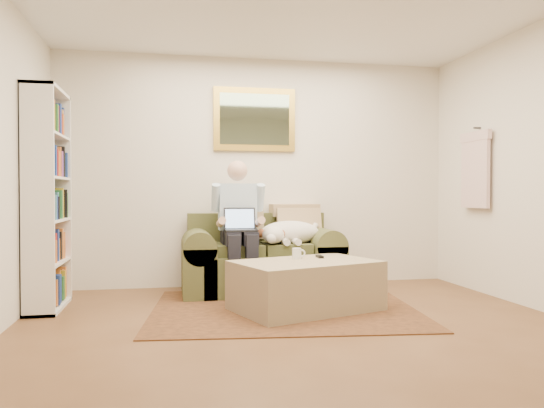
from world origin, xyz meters
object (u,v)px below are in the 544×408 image
object	(u,v)px
seated_man	(240,228)
bookshelf	(47,199)
sofa	(261,265)
ottoman	(306,286)
laptop	(240,225)
coffee_mug	(297,253)
sleeping_dog	(290,233)

from	to	relation	value
seated_man	bookshelf	xyz separation A→B (m)	(-1.80, -0.29, 0.30)
sofa	ottoman	xyz separation A→B (m)	(0.24, -0.98, -0.06)
laptop	coffee_mug	world-z (taller)	laptop
sleeping_dog	coffee_mug	world-z (taller)	sleeping_dog
ottoman	coffee_mug	xyz separation A→B (m)	(-0.04, 0.16, 0.27)
ottoman	bookshelf	xyz separation A→B (m)	(-2.30, 0.53, 0.78)
laptop	sleeping_dog	xyz separation A→B (m)	(0.55, 0.13, -0.10)
seated_man	coffee_mug	size ratio (longest dim) A/B	14.02
sofa	sleeping_dog	world-z (taller)	sofa
ottoman	coffee_mug	distance (m)	0.32
ottoman	laptop	bearing A→B (deg)	122.98
sofa	coffee_mug	size ratio (longest dim) A/B	16.67
laptop	ottoman	xyz separation A→B (m)	(0.49, -0.76, -0.51)
sleeping_dog	coffee_mug	bearing A→B (deg)	-97.92
sofa	sleeping_dog	bearing A→B (deg)	-15.74
sleeping_dog	seated_man	bearing A→B (deg)	-172.87
ottoman	coffee_mug	bearing A→B (deg)	105.34
coffee_mug	laptop	bearing A→B (deg)	126.88
sofa	seated_man	xyz separation A→B (m)	(-0.25, -0.15, 0.41)
sofa	seated_man	distance (m)	0.51
sofa	laptop	xyz separation A→B (m)	(-0.25, -0.22, 0.45)
sleeping_dog	bookshelf	size ratio (longest dim) A/B	0.34
laptop	sleeping_dog	world-z (taller)	laptop
seated_man	bookshelf	distance (m)	1.85
sleeping_dog	bookshelf	xyz separation A→B (m)	(-2.35, -0.36, 0.36)
coffee_mug	bookshelf	size ratio (longest dim) A/B	0.05
laptop	bookshelf	bearing A→B (deg)	-172.84
coffee_mug	seated_man	bearing A→B (deg)	124.09
laptop	coffee_mug	size ratio (longest dim) A/B	3.24
bookshelf	laptop	bearing A→B (deg)	7.16
laptop	sleeping_dog	bearing A→B (deg)	13.64
sofa	bookshelf	distance (m)	2.22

